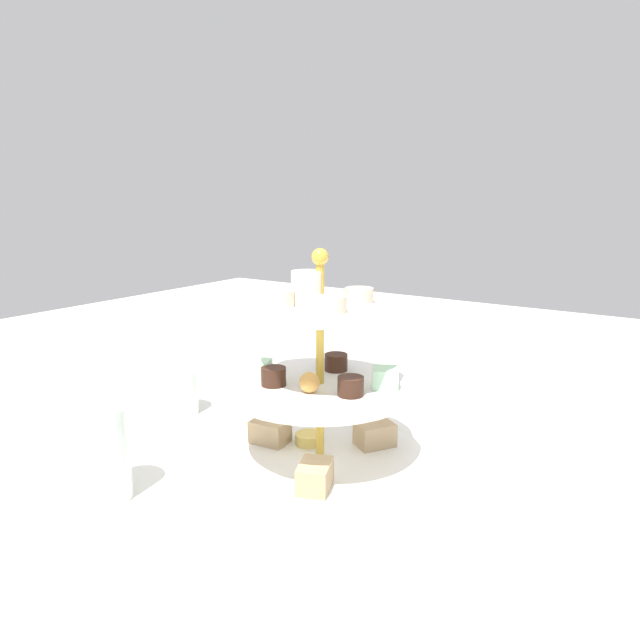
{
  "coord_description": "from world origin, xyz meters",
  "views": [
    {
      "loc": [
        -0.37,
        0.56,
        0.33
      ],
      "look_at": [
        0.0,
        0.0,
        0.18
      ],
      "focal_mm": 32.51,
      "sensor_mm": 36.0,
      "label": 1
    }
  ],
  "objects_px": {
    "teacup_with_saucer": "(260,378)",
    "water_glass_short_left": "(177,393)",
    "water_glass_mid_back": "(102,454)",
    "butter_knife_right": "(401,386)",
    "water_glass_tall_right": "(546,412)",
    "tiered_serving_stand": "(320,401)"
  },
  "relations": [
    {
      "from": "teacup_with_saucer",
      "to": "water_glass_short_left",
      "type": "bearing_deg",
      "value": 74.85
    },
    {
      "from": "water_glass_mid_back",
      "to": "teacup_with_saucer",
      "type": "bearing_deg",
      "value": -77.0
    },
    {
      "from": "butter_knife_right",
      "to": "water_glass_mid_back",
      "type": "distance_m",
      "value": 0.54
    },
    {
      "from": "water_glass_mid_back",
      "to": "water_glass_tall_right",
      "type": "bearing_deg",
      "value": -136.41
    },
    {
      "from": "water_glass_short_left",
      "to": "teacup_with_saucer",
      "type": "xyz_separation_m",
      "value": [
        -0.04,
        -0.15,
        -0.01
      ]
    },
    {
      "from": "tiered_serving_stand",
      "to": "water_glass_mid_back",
      "type": "height_order",
      "value": "tiered_serving_stand"
    },
    {
      "from": "teacup_with_saucer",
      "to": "butter_knife_right",
      "type": "relative_size",
      "value": 0.53
    },
    {
      "from": "butter_knife_right",
      "to": "teacup_with_saucer",
      "type": "bearing_deg",
      "value": 32.07
    },
    {
      "from": "water_glass_tall_right",
      "to": "water_glass_short_left",
      "type": "bearing_deg",
      "value": 15.4
    },
    {
      "from": "water_glass_short_left",
      "to": "water_glass_tall_right",
      "type": "bearing_deg",
      "value": -164.6
    },
    {
      "from": "water_glass_tall_right",
      "to": "butter_knife_right",
      "type": "relative_size",
      "value": 0.79
    },
    {
      "from": "water_glass_short_left",
      "to": "butter_knife_right",
      "type": "distance_m",
      "value": 0.38
    },
    {
      "from": "water_glass_short_left",
      "to": "teacup_with_saucer",
      "type": "height_order",
      "value": "water_glass_short_left"
    },
    {
      "from": "water_glass_tall_right",
      "to": "water_glass_short_left",
      "type": "height_order",
      "value": "water_glass_tall_right"
    },
    {
      "from": "tiered_serving_stand",
      "to": "butter_knife_right",
      "type": "height_order",
      "value": "tiered_serving_stand"
    },
    {
      "from": "teacup_with_saucer",
      "to": "butter_knife_right",
      "type": "height_order",
      "value": "teacup_with_saucer"
    },
    {
      "from": "water_glass_tall_right",
      "to": "water_glass_mid_back",
      "type": "relative_size",
      "value": 1.27
    },
    {
      "from": "water_glass_mid_back",
      "to": "water_glass_short_left",
      "type": "bearing_deg",
      "value": -60.51
    },
    {
      "from": "water_glass_short_left",
      "to": "water_glass_mid_back",
      "type": "distance_m",
      "value": 0.26
    },
    {
      "from": "tiered_serving_stand",
      "to": "butter_knife_right",
      "type": "xyz_separation_m",
      "value": [
        0.05,
        -0.33,
        -0.08
      ]
    },
    {
      "from": "tiered_serving_stand",
      "to": "water_glass_short_left",
      "type": "bearing_deg",
      "value": -4.7
    },
    {
      "from": "teacup_with_saucer",
      "to": "water_glass_mid_back",
      "type": "distance_m",
      "value": 0.38
    }
  ]
}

